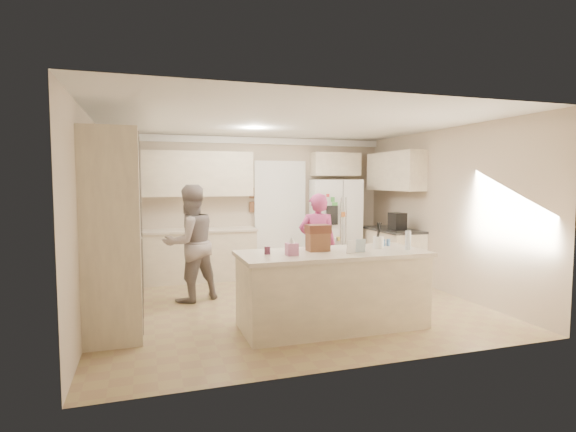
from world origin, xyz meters
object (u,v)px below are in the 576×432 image
object	(u,v)px
dollhouse_body	(318,242)
teen_boy	(190,243)
island_base	(332,291)
tissue_box	(292,249)
coffee_maker	(397,221)
refrigerator	(335,226)
utensil_crock	(378,243)
teen_girl	(317,244)

from	to	relation	value
dollhouse_body	teen_boy	distance (m)	2.14
island_base	teen_boy	size ratio (longest dim) A/B	1.28
tissue_box	dollhouse_body	bearing A→B (deg)	26.57
coffee_maker	dollhouse_body	world-z (taller)	coffee_maker
refrigerator	utensil_crock	size ratio (longest dim) A/B	12.00
refrigerator	teen_girl	world-z (taller)	refrigerator
refrigerator	dollhouse_body	world-z (taller)	refrigerator
teen_boy	teen_girl	size ratio (longest dim) A/B	1.09
island_base	teen_boy	bearing A→B (deg)	131.21
coffee_maker	tissue_box	xyz separation A→B (m)	(-2.60, -2.00, -0.07)
tissue_box	teen_girl	xyz separation A→B (m)	(0.95, 1.61, -0.20)
refrigerator	island_base	bearing A→B (deg)	-104.34
utensil_crock	dollhouse_body	size ratio (longest dim) A/B	0.58
utensil_crock	dollhouse_body	distance (m)	0.80
island_base	utensil_crock	distance (m)	0.86
island_base	utensil_crock	size ratio (longest dim) A/B	14.67
coffee_maker	tissue_box	world-z (taller)	coffee_maker
refrigerator	utensil_crock	xyz separation A→B (m)	(-0.68, -2.91, 0.10)
refrigerator	coffee_maker	distance (m)	1.29
refrigerator	tissue_box	world-z (taller)	refrigerator
dollhouse_body	teen_girl	world-z (taller)	teen_girl
utensil_crock	tissue_box	xyz separation A→B (m)	(-1.20, -0.15, -0.00)
tissue_box	teen_boy	xyz separation A→B (m)	(-0.97, 1.84, -0.13)
island_base	tissue_box	bearing A→B (deg)	-169.70
teen_boy	refrigerator	bearing A→B (deg)	179.79
refrigerator	dollhouse_body	xyz separation A→B (m)	(-1.48, -2.86, 0.14)
coffee_maker	dollhouse_body	xyz separation A→B (m)	(-2.20, -1.80, -0.03)
utensil_crock	dollhouse_body	xyz separation A→B (m)	(-0.80, 0.05, 0.04)
teen_girl	refrigerator	bearing A→B (deg)	-102.98
utensil_crock	teen_boy	bearing A→B (deg)	142.14
island_base	dollhouse_body	distance (m)	0.62
utensil_crock	tissue_box	distance (m)	1.21
utensil_crock	tissue_box	world-z (taller)	utensil_crock
coffee_maker	teen_boy	size ratio (longest dim) A/B	0.17
coffee_maker	teen_girl	xyz separation A→B (m)	(-1.65, -0.39, -0.28)
teen_boy	utensil_crock	bearing A→B (deg)	118.79
island_base	teen_girl	bearing A→B (deg)	75.12
dollhouse_body	refrigerator	bearing A→B (deg)	62.58
teen_boy	tissue_box	bearing A→B (deg)	94.52
island_base	dollhouse_body	size ratio (longest dim) A/B	8.46
teen_boy	teen_girl	bearing A→B (deg)	149.89
tissue_box	utensil_crock	bearing A→B (deg)	7.13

